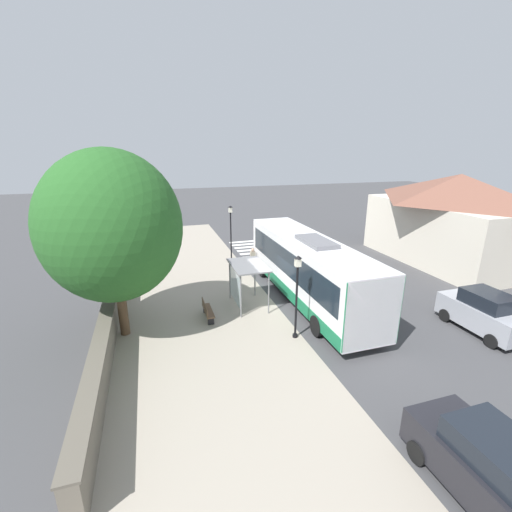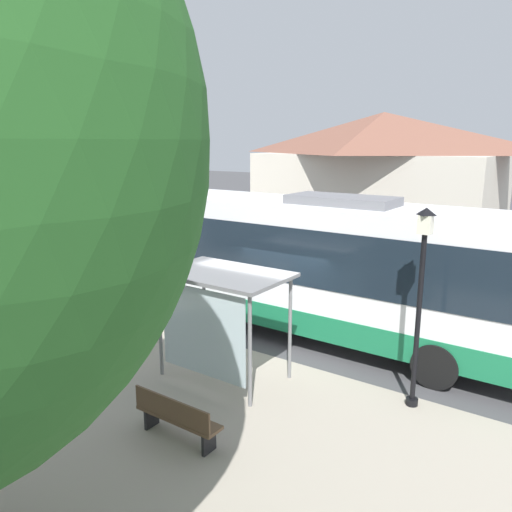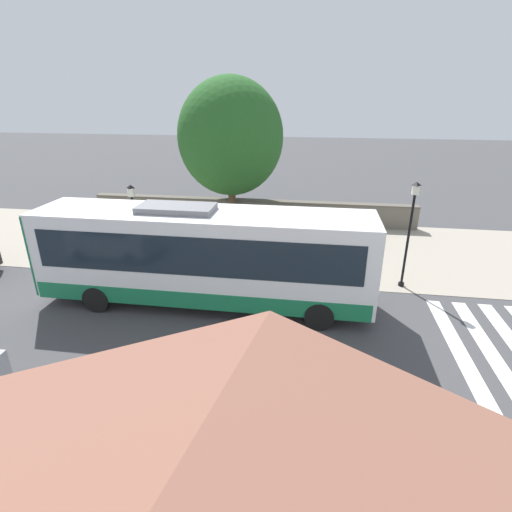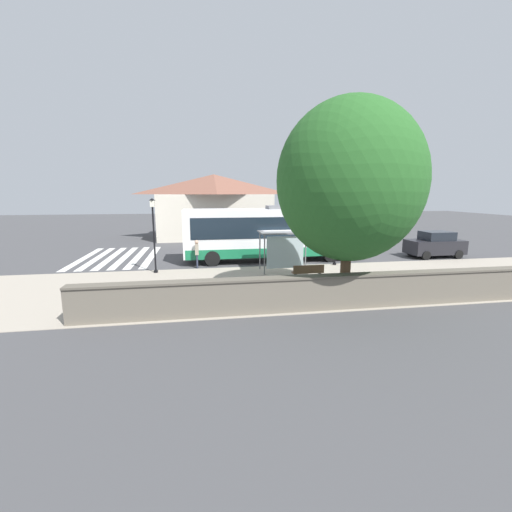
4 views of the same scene
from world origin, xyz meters
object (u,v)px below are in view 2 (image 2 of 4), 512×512
(bus_shelter, at_px, (219,292))
(bench, at_px, (176,417))
(bus, at_px, (309,263))
(street_lamp_far, at_px, (50,226))
(pedestrian, at_px, (131,279))
(street_lamp_near, at_px, (420,292))

(bus_shelter, relative_size, bench, 1.60)
(bus, bearing_deg, street_lamp_far, 108.53)
(bus_shelter, xyz_separation_m, pedestrian, (1.94, 5.10, -0.97))
(bench, xyz_separation_m, street_lamp_near, (3.59, -3.01, 1.90))
(bus_shelter, xyz_separation_m, street_lamp_near, (1.30, -3.87, 0.35))
(street_lamp_near, xyz_separation_m, street_lamp_far, (-0.33, 11.42, 0.23))
(bench, distance_m, street_lamp_far, 9.26)
(bus, relative_size, street_lamp_near, 3.08)
(pedestrian, distance_m, bench, 7.33)
(street_lamp_far, bearing_deg, pedestrian, -68.31)
(bench, height_order, street_lamp_near, street_lamp_near)
(bus, distance_m, bench, 6.09)
(pedestrian, height_order, bench, pedestrian)
(bus_shelter, bearing_deg, bus, -3.34)
(bus_shelter, bearing_deg, bench, -159.54)
(pedestrian, bearing_deg, street_lamp_far, 111.69)
(bus, relative_size, bench, 7.13)
(street_lamp_far, bearing_deg, bench, -111.22)
(bench, relative_size, street_lamp_near, 0.43)
(bench, relative_size, street_lamp_far, 0.39)
(bus_shelter, height_order, street_lamp_far, street_lamp_far)
(bus_shelter, relative_size, street_lamp_far, 0.63)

